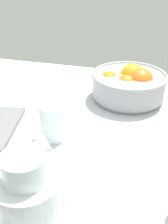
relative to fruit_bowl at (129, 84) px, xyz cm
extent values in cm
cube|color=silver|center=(-7.24, -21.30, -6.81)|extent=(119.63, 91.65, 3.00)
cylinder|color=#99999E|center=(0.00, -0.11, -4.71)|extent=(21.46, 21.46, 1.20)
cylinder|color=#99999E|center=(0.00, -0.11, -0.53)|extent=(23.32, 23.32, 7.17)
torus|color=#99999E|center=(0.00, -0.11, 3.06)|extent=(24.52, 24.52, 1.20)
sphere|color=orange|center=(3.65, -0.58, 1.50)|extent=(8.55, 8.55, 8.55)
sphere|color=orange|center=(0.90, 1.90, 1.99)|extent=(8.33, 8.33, 8.33)
sphere|color=orange|center=(-0.83, 3.24, -0.22)|extent=(7.30, 7.30, 7.30)
sphere|color=orange|center=(-2.04, 0.26, -0.28)|extent=(7.45, 7.45, 7.45)
sphere|color=orange|center=(-6.45, -1.24, 0.64)|extent=(6.53, 6.53, 6.53)
sphere|color=orange|center=(-0.49, -2.88, 0.56)|extent=(6.97, 6.97, 6.97)
sphere|color=orange|center=(1.13, -0.73, 0.66)|extent=(6.64, 6.64, 6.64)
cylinder|color=white|center=(-9.98, -54.16, 0.18)|extent=(11.55, 11.55, 10.98)
cylinder|color=white|center=(-9.98, -54.16, 7.97)|extent=(7.30, 7.30, 4.60)
cone|color=white|center=(-7.93, -49.99, 9.58)|extent=(3.93, 3.84, 2.80)
cylinder|color=yellow|center=(-9.98, -54.16, -1.56)|extent=(10.63, 10.63, 7.49)
cylinder|color=white|center=(-15.72, -27.34, -0.54)|extent=(7.28, 7.28, 9.54)
cylinder|color=#F6A62D|center=(-15.72, -27.34, -1.72)|extent=(6.41, 6.41, 7.18)
camera|label=1|loc=(7.66, -83.11, 36.89)|focal=44.03mm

